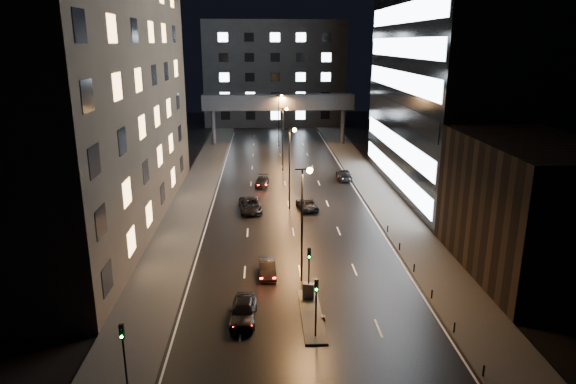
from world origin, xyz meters
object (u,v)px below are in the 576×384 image
Objects in this scene: car_toward_a at (307,204)px; car_toward_b at (344,175)px; car_away_b at (267,268)px; car_away_d at (262,182)px; car_away_a at (243,310)px; car_away_c at (250,205)px; utility_cabinet at (308,291)px.

car_toward_b is at bearing -123.91° from car_toward_a.
car_toward_b reaches higher than car_toward_a.
car_away_b is 0.89× the size of car_away_d.
car_toward_a is (6.99, 26.10, -0.14)m from car_away_a.
car_away_b is 0.78× the size of car_toward_b.
car_away_b is at bearing 66.65° from car_toward_a.
car_away_d is at bearing -71.35° from car_toward_a.
car_toward_a is at bearing 71.68° from car_away_b.
car_away_a is 1.18× the size of car_away_b.
car_away_a is 25.73m from car_away_c.
car_toward_a is at bearing -3.02° from car_away_c.
car_toward_a is at bearing -58.19° from car_away_d.
car_away_a is 0.84× the size of car_away_c.
car_toward_b is (6.84, 14.05, 0.08)m from car_toward_a.
car_away_a is 1.05× the size of car_away_d.
car_away_a is at bearing -106.93° from car_away_b.
car_away_a reaches higher than car_away_d.
car_away_d is at bearing 15.91° from car_toward_b.
car_away_a reaches higher than car_toward_b.
utility_cabinet is (3.23, -4.73, 0.16)m from car_away_b.
car_away_d is at bearing 76.64° from car_away_c.
utility_cabinet is at bearing 77.44° from car_toward_a.
car_away_d is 3.39× the size of utility_cabinet.
car_toward_b is at bearing 66.95° from car_away_b.
car_away_c is 19.97m from car_toward_b.
utility_cabinet is at bearing -78.72° from car_away_d.
car_toward_b is 3.86× the size of utility_cabinet.
car_away_d is 0.88× the size of car_toward_b.
car_toward_a is 23.34m from utility_cabinet.
car_away_c is 1.10× the size of car_toward_b.
car_away_a is at bearing 67.05° from car_toward_a.
car_away_d is 12.72m from car_toward_b.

